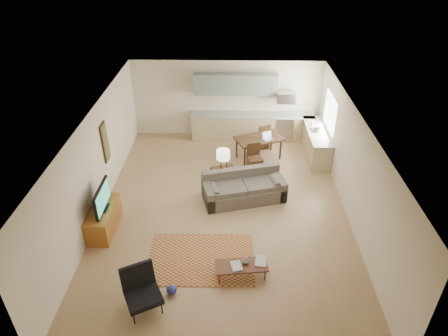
{
  "coord_description": "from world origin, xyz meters",
  "views": [
    {
      "loc": [
        0.2,
        -8.49,
        6.64
      ],
      "look_at": [
        0.0,
        0.3,
        1.15
      ],
      "focal_mm": 32.0,
      "sensor_mm": 36.0,
      "label": 1
    }
  ],
  "objects_px": {
    "coffee_table": "(241,270)",
    "armchair": "(143,293)",
    "tv_credenza": "(104,219)",
    "dining_table": "(258,148)",
    "sofa": "(244,187)",
    "console_table": "(223,180)"
  },
  "relations": [
    {
      "from": "dining_table",
      "to": "armchair",
      "type": "bearing_deg",
      "value": -136.77
    },
    {
      "from": "dining_table",
      "to": "tv_credenza",
      "type": "bearing_deg",
      "value": -161.63
    },
    {
      "from": "armchair",
      "to": "tv_credenza",
      "type": "xyz_separation_m",
      "value": [
        -1.45,
        2.39,
        -0.13
      ]
    },
    {
      "from": "sofa",
      "to": "armchair",
      "type": "height_order",
      "value": "armchair"
    },
    {
      "from": "sofa",
      "to": "console_table",
      "type": "bearing_deg",
      "value": 132.75
    },
    {
      "from": "armchair",
      "to": "coffee_table",
      "type": "bearing_deg",
      "value": -2.62
    },
    {
      "from": "sofa",
      "to": "dining_table",
      "type": "relative_size",
      "value": 1.59
    },
    {
      "from": "tv_credenza",
      "to": "console_table",
      "type": "bearing_deg",
      "value": 30.28
    },
    {
      "from": "armchair",
      "to": "tv_credenza",
      "type": "height_order",
      "value": "armchair"
    },
    {
      "from": "sofa",
      "to": "coffee_table",
      "type": "xyz_separation_m",
      "value": [
        -0.11,
        -2.84,
        -0.23
      ]
    },
    {
      "from": "sofa",
      "to": "armchair",
      "type": "relative_size",
      "value": 2.6
    },
    {
      "from": "tv_credenza",
      "to": "armchair",
      "type": "bearing_deg",
      "value": -58.79
    },
    {
      "from": "dining_table",
      "to": "sofa",
      "type": "bearing_deg",
      "value": -126.29
    },
    {
      "from": "coffee_table",
      "to": "tv_credenza",
      "type": "height_order",
      "value": "tv_credenza"
    },
    {
      "from": "tv_credenza",
      "to": "dining_table",
      "type": "bearing_deg",
      "value": 41.94
    },
    {
      "from": "coffee_table",
      "to": "dining_table",
      "type": "height_order",
      "value": "dining_table"
    },
    {
      "from": "sofa",
      "to": "armchair",
      "type": "xyz_separation_m",
      "value": [
        -2.06,
        -3.73,
        0.04
      ]
    },
    {
      "from": "sofa",
      "to": "tv_credenza",
      "type": "relative_size",
      "value": 1.67
    },
    {
      "from": "console_table",
      "to": "sofa",
      "type": "bearing_deg",
      "value": -52.33
    },
    {
      "from": "coffee_table",
      "to": "dining_table",
      "type": "distance_m",
      "value": 5.15
    },
    {
      "from": "coffee_table",
      "to": "armchair",
      "type": "distance_m",
      "value": 2.16
    },
    {
      "from": "tv_credenza",
      "to": "sofa",
      "type": "bearing_deg",
      "value": 20.88
    }
  ]
}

